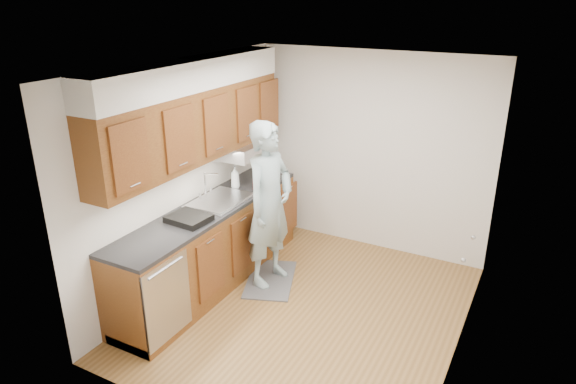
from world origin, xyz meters
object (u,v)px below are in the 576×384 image
Objects in this scene: soap_bottle_b at (260,180)px; soda_can at (256,184)px; soap_bottle_a at (235,177)px; person at (269,194)px; dish_rack at (189,218)px.

soda_can is at bearing -85.94° from soap_bottle_b.
soda_can is (0.24, 0.08, -0.08)m from soap_bottle_a.
soda_can is at bearing 54.81° from person.
person is 5.29× the size of dish_rack.
soap_bottle_a reaches higher than soda_can.
person is at bearing -42.28° from soda_can.
soda_can is at bearing 17.76° from soap_bottle_a.
person reaches higher than soap_bottle_a.
person reaches higher than soda_can.
soap_bottle_a is 1.03m from dish_rack.
soap_bottle_a is at bearing -162.24° from soda_can.
soap_bottle_a is 2.22× the size of soda_can.
soda_can is 1.10m from dish_rack.
soap_bottle_a is at bearing -142.00° from soap_bottle_b.
soap_bottle_b reaches higher than soda_can.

